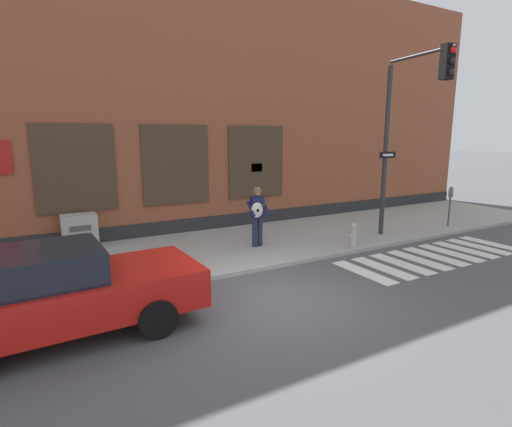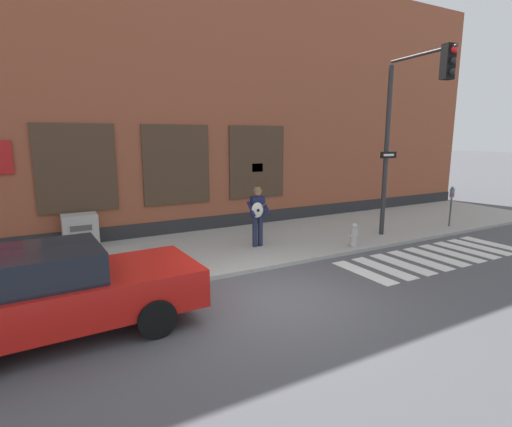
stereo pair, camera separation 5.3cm
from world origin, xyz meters
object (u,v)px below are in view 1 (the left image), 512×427
Objects in this scene: red_car at (56,293)px; fire_hydrant at (353,235)px; utility_box at (80,232)px; busker at (257,213)px; traffic_light at (408,117)px; parking_meter at (450,200)px.

red_car is 6.66× the size of fire_hydrant.
utility_box is at bearing 152.28° from fire_hydrant.
red_car is 2.67× the size of busker.
fire_hydrant is (-1.72, 0.21, -3.40)m from traffic_light.
fire_hydrant is (7.00, -3.68, -0.16)m from utility_box.
fire_hydrant is (-4.87, -0.34, -0.60)m from parking_meter.
utility_box is (0.88, 5.18, -0.16)m from red_car.
traffic_light is 5.50× the size of utility_box.
parking_meter is 2.05× the size of fire_hydrant.
busker is 2.89m from fire_hydrant.
utility_box is 7.91m from fire_hydrant.
traffic_light reaches higher than parking_meter.
utility_box reaches higher than fire_hydrant.
red_car is at bearing -99.68° from utility_box.
traffic_light is at bearing -24.05° from utility_box.
parking_meter is 1.43× the size of utility_box.
parking_meter is (3.15, 0.55, -2.80)m from traffic_light.
red_car is 0.85× the size of traffic_light.
utility_box is (-11.87, 3.34, -0.44)m from parking_meter.
traffic_light is 3.83× the size of parking_meter.
traffic_light is at bearing -170.13° from parking_meter.
traffic_light is at bearing -7.05° from fire_hydrant.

